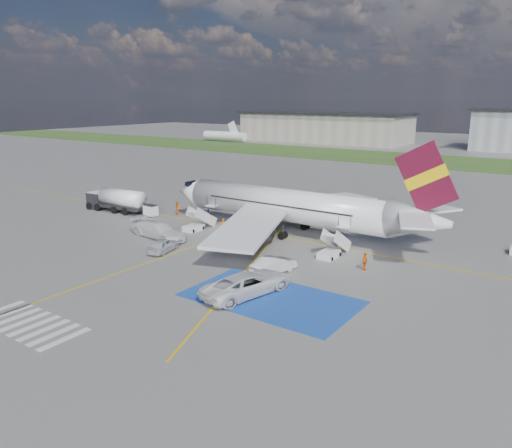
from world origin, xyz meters
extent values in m
plane|color=#60605E|center=(0.00, 0.00, 0.00)|extent=(400.00, 400.00, 0.00)
cube|color=#2D4C1E|center=(0.00, 95.00, 0.01)|extent=(400.00, 30.00, 0.01)
cube|color=gold|center=(0.00, 12.00, 0.01)|extent=(120.00, 0.20, 0.01)
cube|color=gold|center=(-5.00, -10.00, 0.01)|extent=(0.20, 60.00, 0.01)
cube|color=gold|center=(0.00, 12.00, 0.01)|extent=(20.71, 56.45, 0.01)
cube|color=#1B46A3|center=(10.00, -4.00, 0.01)|extent=(14.00, 8.00, 0.01)
cube|color=silver|center=(-4.80, -18.00, 0.01)|extent=(0.60, 4.00, 0.01)
cube|color=silver|center=(-3.60, -18.00, 0.01)|extent=(0.60, 4.00, 0.01)
cube|color=silver|center=(-2.40, -18.00, 0.01)|extent=(0.60, 4.00, 0.01)
cube|color=silver|center=(-1.20, -18.00, 0.01)|extent=(0.60, 4.00, 0.01)
cube|color=silver|center=(0.00, -18.00, 0.01)|extent=(0.60, 4.00, 0.01)
cube|color=silver|center=(1.20, -18.00, 0.01)|extent=(0.60, 4.00, 0.01)
cube|color=silver|center=(2.40, -18.00, 0.01)|extent=(0.60, 4.00, 0.01)
cube|color=gray|center=(-55.00, 130.00, 5.00)|extent=(60.00, 22.00, 10.00)
cylinder|color=white|center=(0.00, 14.00, 3.40)|extent=(26.00, 3.90, 3.90)
cone|color=white|center=(-15.00, 14.00, 3.40)|extent=(4.00, 3.90, 3.90)
cube|color=black|center=(-14.40, 14.00, 4.45)|extent=(1.67, 1.90, 0.82)
cone|color=white|center=(16.20, 14.00, 3.80)|extent=(6.50, 3.90, 3.90)
cube|color=white|center=(1.00, 5.50, 2.80)|extent=(9.86, 15.95, 1.40)
cube|color=white|center=(1.00, 22.50, 2.80)|extent=(9.86, 15.95, 1.40)
cylinder|color=#38383A|center=(0.00, 8.40, 1.40)|extent=(3.40, 2.10, 2.10)
cylinder|color=#38383A|center=(0.00, 19.60, 1.40)|extent=(3.40, 2.10, 2.10)
cube|color=#590F25|center=(16.50, 14.00, 8.20)|extent=(6.62, 0.30, 7.45)
cube|color=yellow|center=(16.50, 14.00, 8.20)|extent=(4.36, 0.40, 3.08)
cube|color=white|center=(16.80, 10.80, 4.50)|extent=(4.73, 5.95, 0.49)
cube|color=white|center=(16.80, 17.20, 4.50)|extent=(4.73, 5.95, 0.49)
cube|color=black|center=(0.00, 12.04, 3.75)|extent=(19.50, 0.04, 0.18)
cube|color=black|center=(0.00, 15.96, 3.75)|extent=(19.50, 0.04, 0.18)
cube|color=white|center=(-9.50, 9.85, 1.45)|extent=(1.40, 3.73, 2.32)
cube|color=white|center=(-9.50, 11.75, 2.50)|extent=(1.40, 1.00, 0.12)
cylinder|color=black|center=(-10.20, 11.75, 3.05)|extent=(0.06, 0.06, 1.10)
cylinder|color=black|center=(-8.80, 11.75, 3.05)|extent=(0.06, 0.06, 1.10)
cube|color=white|center=(-9.50, 8.25, 0.35)|extent=(1.60, 2.40, 0.70)
cube|color=white|center=(9.00, 9.85, 1.45)|extent=(1.40, 3.73, 2.32)
cube|color=white|center=(9.00, 11.75, 2.50)|extent=(1.40, 1.00, 0.12)
cylinder|color=black|center=(8.30, 11.75, 3.05)|extent=(0.06, 0.06, 1.10)
cylinder|color=black|center=(9.70, 11.75, 3.05)|extent=(0.06, 0.06, 1.10)
cube|color=white|center=(9.00, 8.25, 0.35)|extent=(1.60, 2.40, 0.70)
cube|color=black|center=(-29.36, 9.64, 1.20)|extent=(2.58, 2.58, 2.41)
cylinder|color=white|center=(-24.46, 10.02, 2.09)|extent=(7.27, 2.94, 2.41)
cube|color=black|center=(-24.46, 10.02, 0.89)|extent=(7.27, 2.94, 0.52)
cube|color=white|center=(-19.44, 10.59, 0.82)|extent=(1.98, 1.26, 1.34)
cube|color=black|center=(-19.44, 10.59, 1.53)|extent=(1.88, 1.16, 0.12)
imported|color=#B5B8BD|center=(-6.29, -0.02, 0.74)|extent=(2.70, 4.64, 1.48)
imported|color=#BABCC2|center=(6.89, 1.18, 0.80)|extent=(2.52, 5.10, 1.61)
imported|color=silver|center=(7.91, -4.31, 1.23)|extent=(4.39, 7.08, 2.47)
imported|color=silver|center=(-10.73, 3.58, 1.24)|extent=(6.62, 3.42, 2.48)
imported|color=orange|center=(-5.73, 9.48, 0.91)|extent=(0.79, 0.76, 1.82)
imported|color=orange|center=(-16.91, 13.15, 0.97)|extent=(1.18, 1.19, 1.94)
imported|color=orange|center=(13.49, 6.87, 0.85)|extent=(0.43, 1.00, 1.70)
camera|label=1|loc=(30.79, -35.78, 16.01)|focal=35.00mm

